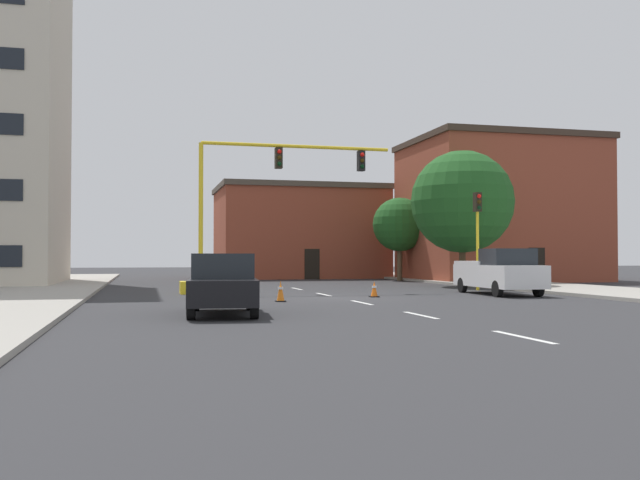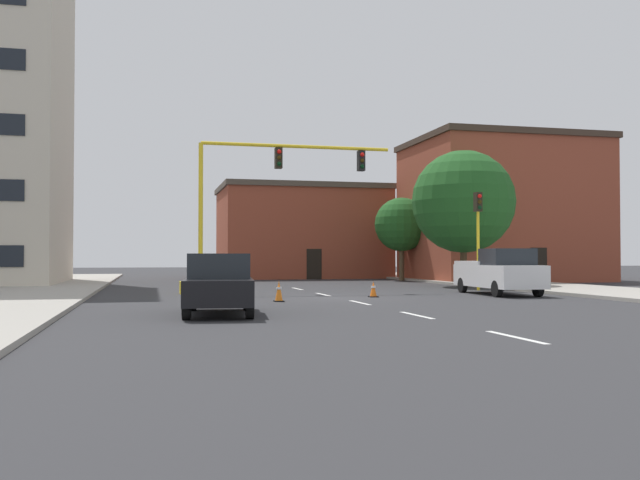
% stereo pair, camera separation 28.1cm
% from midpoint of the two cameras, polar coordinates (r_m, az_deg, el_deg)
% --- Properties ---
extents(ground_plane, '(160.00, 160.00, 0.00)m').
position_cam_midpoint_polar(ground_plane, '(28.05, 1.77, -4.74)').
color(ground_plane, '#2D2D30').
extents(sidewalk_left, '(6.00, 56.00, 0.14)m').
position_cam_midpoint_polar(sidewalk_left, '(35.42, -22.14, -3.82)').
color(sidewalk_left, '#9E998E').
rests_on(sidewalk_left, ground_plane).
extents(sidewalk_right, '(6.00, 56.00, 0.14)m').
position_cam_midpoint_polar(sidewalk_right, '(40.38, 16.26, -3.54)').
color(sidewalk_right, '#9E998E').
rests_on(sidewalk_right, ground_plane).
extents(lane_stripe_seg_0, '(0.16, 2.40, 0.01)m').
position_cam_midpoint_polar(lane_stripe_seg_0, '(15.06, 16.19, -7.61)').
color(lane_stripe_seg_0, silver).
rests_on(lane_stripe_seg_0, ground_plane).
extents(lane_stripe_seg_1, '(0.16, 2.40, 0.01)m').
position_cam_midpoint_polar(lane_stripe_seg_1, '(20.00, 8.29, -6.08)').
color(lane_stripe_seg_1, silver).
rests_on(lane_stripe_seg_1, ground_plane).
extents(lane_stripe_seg_2, '(0.16, 2.40, 0.01)m').
position_cam_midpoint_polar(lane_stripe_seg_2, '(25.17, 3.59, -5.11)').
color(lane_stripe_seg_2, silver).
rests_on(lane_stripe_seg_2, ground_plane).
extents(lane_stripe_seg_3, '(0.16, 2.40, 0.01)m').
position_cam_midpoint_polar(lane_stripe_seg_3, '(30.46, 0.52, -4.46)').
color(lane_stripe_seg_3, silver).
rests_on(lane_stripe_seg_3, ground_plane).
extents(lane_stripe_seg_4, '(0.16, 2.40, 0.01)m').
position_cam_midpoint_polar(lane_stripe_seg_4, '(35.81, -1.63, -3.99)').
color(lane_stripe_seg_4, silver).
rests_on(lane_stripe_seg_4, ground_plane).
extents(building_brick_center, '(12.73, 9.22, 7.11)m').
position_cam_midpoint_polar(building_brick_center, '(54.80, -1.40, 0.65)').
color(building_brick_center, brown).
rests_on(building_brick_center, ground_plane).
extents(building_row_right, '(12.01, 9.84, 9.69)m').
position_cam_midpoint_polar(building_row_right, '(49.70, 14.69, 2.39)').
color(building_row_right, brown).
rests_on(building_row_right, ground_plane).
extents(traffic_signal_gantry, '(9.71, 1.20, 6.83)m').
position_cam_midpoint_polar(traffic_signal_gantry, '(31.72, -7.16, -0.21)').
color(traffic_signal_gantry, yellow).
rests_on(traffic_signal_gantry, ground_plane).
extents(traffic_light_pole_right, '(0.32, 0.47, 4.80)m').
position_cam_midpoint_polar(traffic_light_pole_right, '(35.07, 13.00, 1.75)').
color(traffic_light_pole_right, yellow).
rests_on(traffic_light_pole_right, ground_plane).
extents(tree_right_mid, '(5.66, 5.66, 7.51)m').
position_cam_midpoint_polar(tree_right_mid, '(39.37, 11.80, 3.07)').
color(tree_right_mid, '#4C3823').
rests_on(tree_right_mid, ground_plane).
extents(tree_right_far, '(3.70, 3.70, 5.70)m').
position_cam_midpoint_polar(tree_right_far, '(48.29, 6.83, 1.25)').
color(tree_right_far, brown).
rests_on(tree_right_far, ground_plane).
extents(pickup_truck_white, '(2.31, 5.51, 1.99)m').
position_cam_midpoint_polar(pickup_truck_white, '(31.29, 14.63, -2.56)').
color(pickup_truck_white, white).
rests_on(pickup_truck_white, ground_plane).
extents(sedan_black_near_left, '(2.32, 4.67, 1.74)m').
position_cam_midpoint_polar(sedan_black_near_left, '(20.17, -7.82, -3.53)').
color(sedan_black_near_left, black).
rests_on(sedan_black_near_left, ground_plane).
extents(traffic_cone_roadside_a, '(0.36, 0.36, 0.77)m').
position_cam_midpoint_polar(traffic_cone_roadside_a, '(25.70, -3.06, -4.20)').
color(traffic_cone_roadside_a, black).
rests_on(traffic_cone_roadside_a, ground_plane).
extents(traffic_cone_roadside_b, '(0.36, 0.36, 0.65)m').
position_cam_midpoint_polar(traffic_cone_roadside_b, '(28.59, 4.65, -4.03)').
color(traffic_cone_roadside_b, black).
rests_on(traffic_cone_roadside_b, ground_plane).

